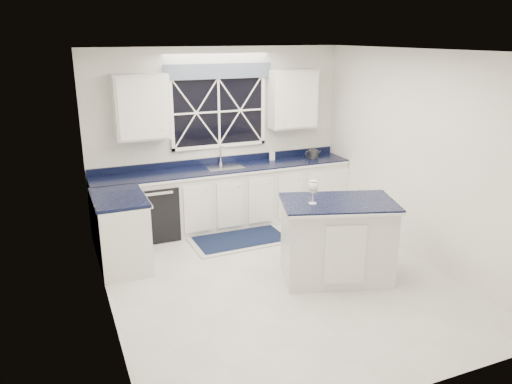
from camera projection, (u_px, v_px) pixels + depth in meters
name	position (u px, v px, depth m)	size (l,w,h in m)	color
ground	(279.00, 279.00, 6.12)	(4.50, 4.50, 0.00)	beige
back_wall	(218.00, 137.00, 7.69)	(4.00, 0.10, 2.70)	silver
base_cabinets	(209.00, 204.00, 7.43)	(3.99, 1.60, 0.90)	silver
countertop	(225.00, 169.00, 7.56)	(3.98, 0.64, 0.04)	black
dishwasher	(155.00, 210.00, 7.31)	(0.60, 0.58, 0.82)	black
window	(219.00, 106.00, 7.51)	(1.65, 0.09, 1.26)	black
upper_cabinets	(221.00, 103.00, 7.38)	(3.10, 0.34, 0.90)	silver
faucet	(221.00, 155.00, 7.68)	(0.05, 0.20, 0.30)	silver
island	(337.00, 240.00, 6.02)	(1.51, 1.16, 0.99)	silver
rug	(240.00, 238.00, 7.30)	(1.47, 0.91, 0.02)	#A6A5A1
kettle	(313.00, 153.00, 8.10)	(0.26, 0.19, 0.18)	#2C2C2E
wine_glass	(313.00, 188.00, 5.73)	(0.12, 0.12, 0.28)	silver
soap_bottle	(272.00, 154.00, 7.97)	(0.08, 0.09, 0.19)	silver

